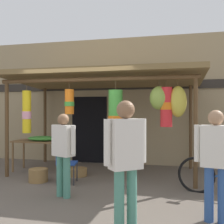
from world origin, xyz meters
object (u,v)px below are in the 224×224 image
wicker_basket_by_table (38,175)px  customer_foreground (63,148)px  folding_chair (64,160)px  shopper_by_bananas (126,156)px  flower_heap_on_table (43,138)px  wicker_basket_spare (78,172)px  vendor_in_orange (216,156)px  display_table (41,144)px

wicker_basket_by_table → customer_foreground: customer_foreground is taller
folding_chair → shopper_by_bananas: shopper_by_bananas is taller
flower_heap_on_table → wicker_basket_spare: flower_heap_on_table is taller
vendor_in_orange → customer_foreground: (-2.55, 0.57, -0.04)m
wicker_basket_spare → shopper_by_bananas: size_ratio=0.25×
folding_chair → vendor_in_orange: bearing=-26.4°
wicker_basket_by_table → wicker_basket_spare: bearing=46.2°
wicker_basket_spare → shopper_by_bananas: 3.42m
flower_heap_on_table → vendor_in_orange: bearing=-31.4°
flower_heap_on_table → vendor_in_orange: (3.90, -2.38, 0.07)m
flower_heap_on_table → wicker_basket_by_table: 1.24m
display_table → customer_foreground: (1.42, -1.86, 0.18)m
wicker_basket_by_table → vendor_in_orange: (3.53, -1.44, 0.79)m
vendor_in_orange → customer_foreground: size_ratio=1.04×
flower_heap_on_table → vendor_in_orange: vendor_in_orange is taller
wicker_basket_by_table → wicker_basket_spare: wicker_basket_by_table is taller
flower_heap_on_table → customer_foreground: customer_foreground is taller
display_table → shopper_by_bananas: bearing=-48.0°
wicker_basket_spare → vendor_in_orange: size_ratio=0.27×
display_table → flower_heap_on_table: size_ratio=1.82×
flower_heap_on_table → wicker_basket_spare: bearing=-12.4°
wicker_basket_by_table → wicker_basket_spare: size_ratio=1.00×
folding_chair → customer_foreground: 1.04m
wicker_basket_by_table → shopper_by_bananas: shopper_by_bananas is taller
display_table → shopper_by_bananas: (2.81, -3.11, 0.30)m
customer_foreground → shopper_by_bananas: (1.39, -1.26, 0.12)m
wicker_basket_by_table → wicker_basket_spare: 0.98m
display_table → vendor_in_orange: (3.97, -2.43, 0.22)m
folding_chair → wicker_basket_spare: (0.08, 0.69, -0.41)m
wicker_basket_by_table → customer_foreground: (0.97, -0.87, 0.75)m
wicker_basket_spare → customer_foreground: (0.30, -1.58, 0.79)m
vendor_in_orange → shopper_by_bananas: size_ratio=0.93×
display_table → wicker_basket_spare: 1.31m
folding_chair → flower_heap_on_table: bearing=136.5°
shopper_by_bananas → vendor_in_orange: bearing=30.6°
wicker_basket_by_table → shopper_by_bananas: size_ratio=0.25×
vendor_in_orange → shopper_by_bananas: (-1.16, -0.69, 0.08)m
vendor_in_orange → wicker_basket_by_table: bearing=157.8°
wicker_basket_spare → folding_chair: bearing=-96.6°
display_table → folding_chair: size_ratio=1.72×
display_table → flower_heap_on_table: bearing=-34.1°
folding_chair → customer_foreground: (0.38, -0.89, 0.39)m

